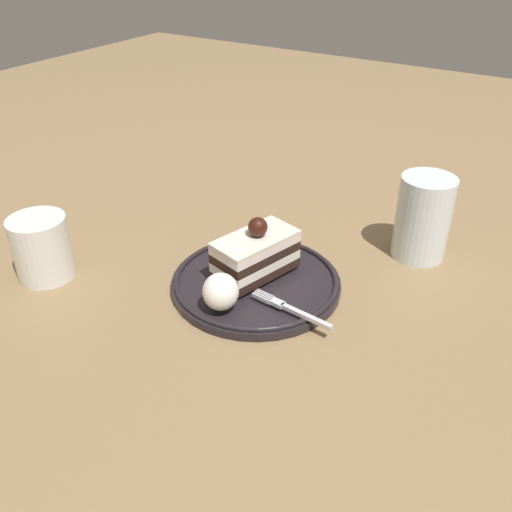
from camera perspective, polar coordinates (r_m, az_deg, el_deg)
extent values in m
plane|color=olive|center=(0.72, 0.27, -2.02)|extent=(2.40, 2.40, 0.00)
cylinder|color=black|center=(0.69, 0.00, -2.83)|extent=(0.21, 0.21, 0.01)
torus|color=black|center=(0.69, 0.00, -2.33)|extent=(0.20, 0.20, 0.01)
cube|color=#311E19|center=(0.69, -0.05, -1.26)|extent=(0.11, 0.08, 0.01)
cube|color=white|center=(0.68, -0.05, -0.41)|extent=(0.11, 0.08, 0.01)
cube|color=black|center=(0.68, -0.05, 0.45)|extent=(0.11, 0.08, 0.01)
cube|color=white|center=(0.67, -0.05, 1.32)|extent=(0.11, 0.08, 0.01)
cube|color=silver|center=(0.67, -0.05, 1.88)|extent=(0.11, 0.08, 0.00)
sphere|color=#35160E|center=(0.66, 0.18, 2.99)|extent=(0.02, 0.02, 0.02)
ellipsoid|color=white|center=(0.62, -3.64, -3.65)|extent=(0.04, 0.04, 0.04)
cube|color=silver|center=(0.62, 5.15, -6.16)|extent=(0.01, 0.07, 0.00)
cube|color=silver|center=(0.64, 2.23, -4.84)|extent=(0.01, 0.02, 0.00)
cube|color=silver|center=(0.65, 1.03, -3.96)|extent=(0.00, 0.03, 0.00)
cube|color=silver|center=(0.65, 0.85, -4.10)|extent=(0.00, 0.03, 0.00)
cube|color=silver|center=(0.65, 0.67, -4.24)|extent=(0.00, 0.03, 0.00)
cube|color=silver|center=(0.65, 0.49, -4.37)|extent=(0.00, 0.03, 0.00)
cylinder|color=silver|center=(0.76, 16.72, 3.79)|extent=(0.07, 0.07, 0.11)
cylinder|color=orange|center=(0.77, 16.57, 2.93)|extent=(0.06, 0.06, 0.08)
cylinder|color=white|center=(0.75, -21.07, 0.80)|extent=(0.07, 0.07, 0.08)
cylinder|color=beige|center=(0.75, -20.81, -0.34)|extent=(0.06, 0.06, 0.04)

